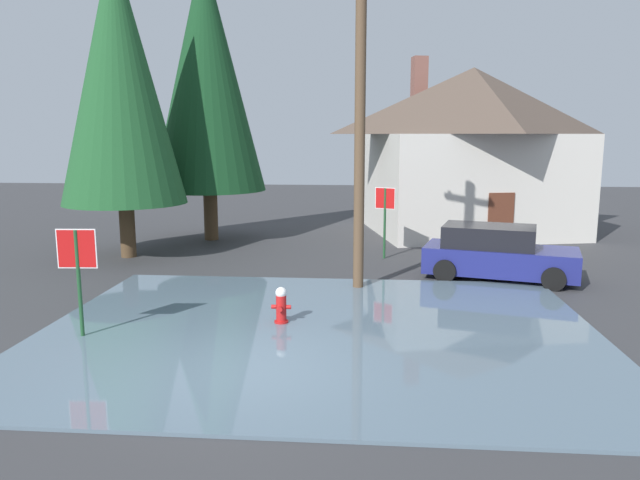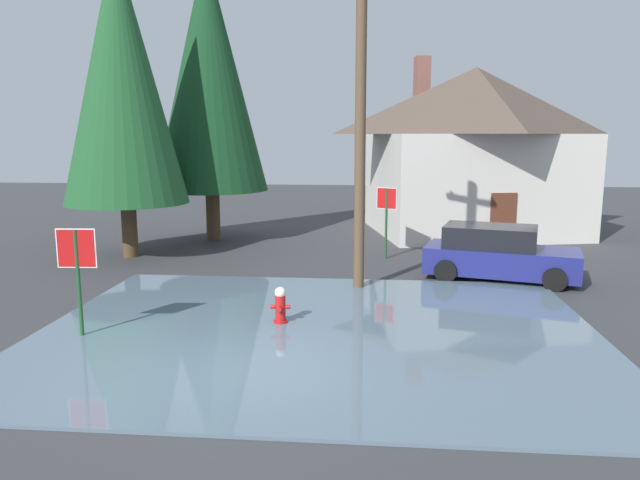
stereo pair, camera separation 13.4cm
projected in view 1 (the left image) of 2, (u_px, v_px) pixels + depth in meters
ground_plane at (242, 374)px, 10.55m from camera, size 80.00×80.00×0.10m
flood_puddle at (319, 331)px, 12.61m from camera, size 11.70×9.17×0.06m
lane_stop_bar at (168, 403)px, 9.31m from camera, size 3.04×0.51×0.01m
stop_sign_near at (77, 261)px, 11.97m from camera, size 0.80×0.08×2.28m
fire_hydrant at (281, 307)px, 13.04m from camera, size 0.43×0.37×0.86m
utility_pole at (360, 129)px, 15.47m from camera, size 1.60×0.28×8.18m
stop_sign_far at (385, 208)px, 19.93m from camera, size 0.66×0.31×2.39m
house at (471, 148)px, 25.11m from camera, size 9.78×8.64×7.40m
parked_car at (497, 254)px, 17.24m from camera, size 4.56×2.86×1.55m
pine_tree_tall_left at (119, 76)px, 19.44m from camera, size 4.09×4.09×10.23m
pine_tree_mid_left at (206, 73)px, 22.77m from camera, size 4.38×4.38×10.94m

